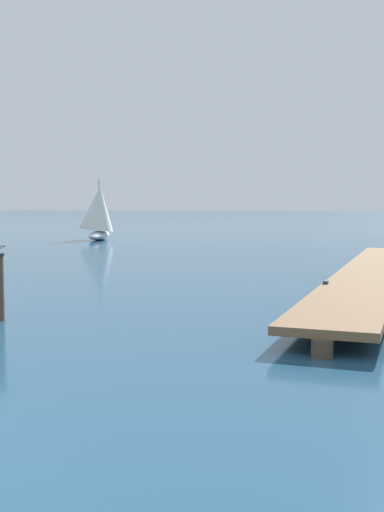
{
  "coord_description": "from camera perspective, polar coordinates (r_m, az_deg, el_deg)",
  "views": [
    {
      "loc": [
        5.8,
        -3.52,
        2.49
      ],
      "look_at": [
        2.48,
        9.2,
        1.4
      ],
      "focal_mm": 44.75,
      "sensor_mm": 36.0,
      "label": 1
    }
  ],
  "objects": [
    {
      "name": "floating_dock",
      "position": [
        20.36,
        15.68,
        -1.43
      ],
      "size": [
        3.63,
        20.12,
        0.53
      ],
      "color": "brown",
      "rests_on": "ground"
    },
    {
      "name": "distant_sailboat",
      "position": [
        43.61,
        -8.37,
        3.88
      ],
      "size": [
        2.99,
        4.71,
        4.09
      ],
      "color": "silver",
      "rests_on": "ground"
    }
  ]
}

